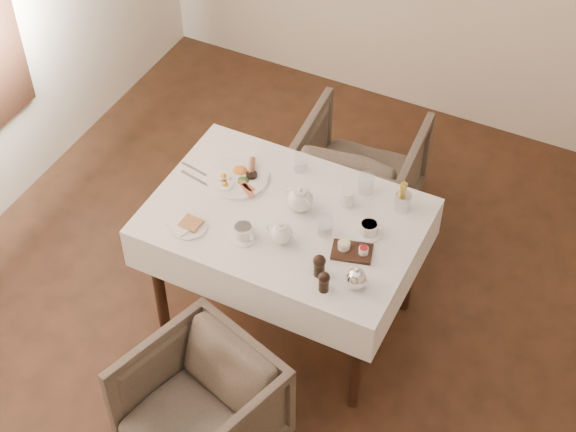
# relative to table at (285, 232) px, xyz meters

# --- Properties ---
(table) EXTENTS (1.28, 0.88, 0.75)m
(table) POSITION_rel_table_xyz_m (0.00, 0.00, 0.00)
(table) COLOR black
(table) RESTS_ON ground
(armchair_near) EXTENTS (0.76, 0.78, 0.57)m
(armchair_near) POSITION_rel_table_xyz_m (-0.01, -0.85, -0.36)
(armchair_near) COLOR #494036
(armchair_near) RESTS_ON ground
(armchair_far) EXTENTS (0.71, 0.72, 0.62)m
(armchair_far) POSITION_rel_table_xyz_m (0.02, 0.90, -0.33)
(armchair_far) COLOR #494036
(armchair_far) RESTS_ON ground
(breakfast_plate) EXTENTS (0.31, 0.31, 0.04)m
(breakfast_plate) POSITION_rel_table_xyz_m (-0.32, 0.12, 0.13)
(breakfast_plate) COLOR white
(breakfast_plate) RESTS_ON table
(side_plate) EXTENTS (0.20, 0.18, 0.02)m
(side_plate) POSITION_rel_table_xyz_m (-0.38, -0.27, 0.13)
(side_plate) COLOR white
(side_plate) RESTS_ON table
(teapot_centre) EXTENTS (0.21, 0.19, 0.14)m
(teapot_centre) POSITION_rel_table_xyz_m (0.04, 0.07, 0.19)
(teapot_centre) COLOR white
(teapot_centre) RESTS_ON table
(teapot_front) EXTENTS (0.15, 0.12, 0.12)m
(teapot_front) POSITION_rel_table_xyz_m (0.06, -0.16, 0.17)
(teapot_front) COLOR white
(teapot_front) RESTS_ON table
(creamer) EXTENTS (0.07, 0.07, 0.08)m
(creamer) POSITION_rel_table_xyz_m (0.23, 0.20, 0.16)
(creamer) COLOR white
(creamer) RESTS_ON table
(teacup_near) EXTENTS (0.14, 0.14, 0.07)m
(teacup_near) POSITION_rel_table_xyz_m (-0.11, -0.21, 0.15)
(teacup_near) COLOR white
(teacup_near) RESTS_ON table
(teacup_far) EXTENTS (0.13, 0.13, 0.06)m
(teacup_far) POSITION_rel_table_xyz_m (0.40, 0.07, 0.15)
(teacup_far) COLOR white
(teacup_far) RESTS_ON table
(glass_left) EXTENTS (0.07, 0.07, 0.09)m
(glass_left) POSITION_rel_table_xyz_m (-0.07, 0.32, 0.16)
(glass_left) COLOR silver
(glass_left) RESTS_ON table
(glass_mid) EXTENTS (0.08, 0.08, 0.10)m
(glass_mid) POSITION_rel_table_xyz_m (0.22, -0.02, 0.16)
(glass_mid) COLOR silver
(glass_mid) RESTS_ON table
(glass_right) EXTENTS (0.09, 0.09, 0.10)m
(glass_right) POSITION_rel_table_xyz_m (0.28, 0.32, 0.17)
(glass_right) COLOR silver
(glass_right) RESTS_ON table
(condiment_board) EXTENTS (0.21, 0.17, 0.05)m
(condiment_board) POSITION_rel_table_xyz_m (0.38, -0.08, 0.13)
(condiment_board) COLOR black
(condiment_board) RESTS_ON table
(pepper_mill_left) EXTENTS (0.08, 0.08, 0.12)m
(pepper_mill_left) POSITION_rel_table_xyz_m (0.30, -0.26, 0.18)
(pepper_mill_left) COLOR black
(pepper_mill_left) RESTS_ON table
(pepper_mill_right) EXTENTS (0.06, 0.06, 0.11)m
(pepper_mill_right) POSITION_rel_table_xyz_m (0.36, -0.33, 0.17)
(pepper_mill_right) COLOR black
(pepper_mill_right) RESTS_ON table
(silver_pot) EXTENTS (0.14, 0.12, 0.12)m
(silver_pot) POSITION_rel_table_xyz_m (0.47, -0.25, 0.18)
(silver_pot) COLOR white
(silver_pot) RESTS_ON table
(fries_cup) EXTENTS (0.08, 0.08, 0.17)m
(fries_cup) POSITION_rel_table_xyz_m (0.48, 0.29, 0.19)
(fries_cup) COLOR silver
(fries_cup) RESTS_ON table
(cutlery_fork) EXTENTS (0.19, 0.05, 0.00)m
(cutlery_fork) POSITION_rel_table_xyz_m (-0.54, 0.08, 0.12)
(cutlery_fork) COLOR silver
(cutlery_fork) RESTS_ON table
(cutlery_knife) EXTENTS (0.20, 0.05, 0.00)m
(cutlery_knife) POSITION_rel_table_xyz_m (-0.50, 0.03, 0.12)
(cutlery_knife) COLOR silver
(cutlery_knife) RESTS_ON table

